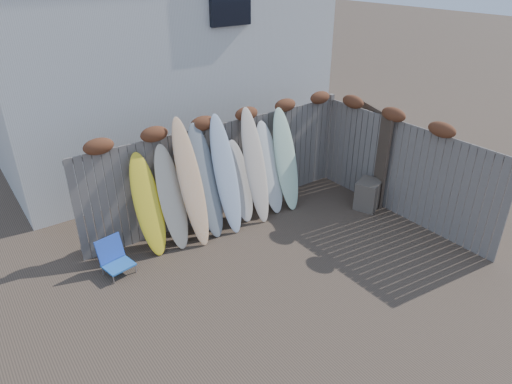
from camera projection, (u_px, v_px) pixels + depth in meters
ground at (295, 267)px, 8.11m from camera, size 80.00×80.00×0.00m
back_fence at (224, 161)px, 9.31m from camera, size 6.05×0.28×2.24m
right_fence at (402, 164)px, 9.31m from camera, size 0.28×4.40×2.24m
house at (150, 32)px, 11.56m from camera, size 8.50×5.50×6.33m
beach_chair at (114, 257)px, 7.88m from camera, size 0.55×0.58×0.63m
wooden_crate at (368, 194)px, 9.88m from camera, size 0.67×0.63×0.63m
lattice_panel at (371, 153)px, 10.09m from camera, size 0.52×1.31×2.06m
surfboard_0 at (148, 205)px, 8.19m from camera, size 0.52×0.68×1.88m
surfboard_1 at (172, 198)px, 8.37m from camera, size 0.48×0.69×1.94m
surfboard_2 at (191, 183)px, 8.41m from camera, size 0.50×0.85×2.38m
surfboard_3 at (206, 182)px, 8.69m from camera, size 0.58×0.80×2.19m
surfboard_4 at (226, 175)px, 8.83m from camera, size 0.50×0.82×2.29m
surfboard_5 at (240, 181)px, 9.27m from camera, size 0.57×0.64×1.68m
surfboard_6 at (255, 166)px, 9.20m from camera, size 0.50×0.83×2.29m
surfboard_7 at (269, 168)px, 9.56m from camera, size 0.58×0.71×1.92m
surfboard_8 at (286, 160)px, 9.68m from camera, size 0.57×0.79×2.13m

